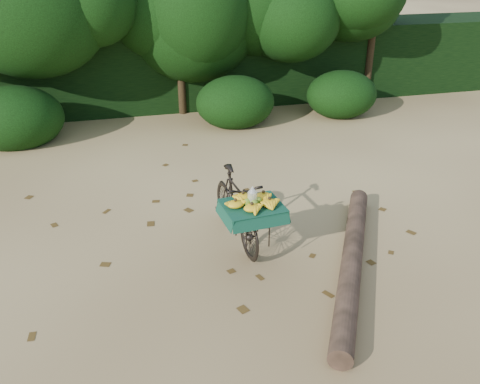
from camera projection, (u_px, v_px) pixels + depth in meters
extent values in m
plane|color=#D4B771|center=(206.00, 229.00, 7.16)|extent=(80.00, 80.00, 0.00)
imported|color=black|center=(236.00, 207.00, 6.69)|extent=(0.61, 1.67, 0.98)
cube|color=black|center=(253.00, 206.00, 6.05)|extent=(0.39, 0.46, 0.02)
cube|color=#15513A|center=(253.00, 205.00, 6.04)|extent=(0.76, 0.65, 0.01)
ellipsoid|color=olive|center=(258.00, 201.00, 6.04)|extent=(0.09, 0.08, 0.10)
ellipsoid|color=olive|center=(251.00, 199.00, 6.07)|extent=(0.09, 0.08, 0.10)
ellipsoid|color=olive|center=(247.00, 202.00, 6.00)|extent=(0.09, 0.08, 0.10)
ellipsoid|color=olive|center=(254.00, 204.00, 5.97)|extent=(0.09, 0.08, 0.10)
cylinder|color=#EAE5C6|center=(252.00, 198.00, 6.01)|extent=(0.11, 0.11, 0.15)
cylinder|color=brown|center=(352.00, 259.00, 6.25)|extent=(1.92, 3.17, 0.25)
cube|color=black|center=(155.00, 68.00, 12.23)|extent=(26.00, 1.80, 1.80)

